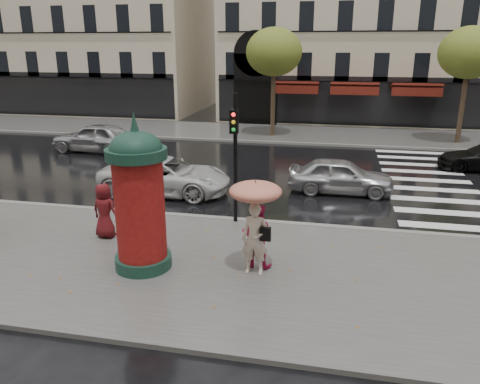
% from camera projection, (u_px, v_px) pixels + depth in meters
% --- Properties ---
extents(ground, '(160.00, 160.00, 0.00)m').
position_uv_depth(ground, '(252.00, 265.00, 12.58)').
color(ground, black).
rests_on(ground, ground).
extents(near_sidewalk, '(90.00, 7.00, 0.12)m').
position_uv_depth(near_sidewalk, '(249.00, 271.00, 12.10)').
color(near_sidewalk, '#474744').
rests_on(near_sidewalk, ground).
extents(far_sidewalk, '(90.00, 6.00, 0.12)m').
position_uv_depth(far_sidewalk, '(305.00, 134.00, 30.28)').
color(far_sidewalk, '#474744').
rests_on(far_sidewalk, ground).
extents(near_kerb, '(90.00, 0.25, 0.14)m').
position_uv_depth(near_kerb, '(269.00, 223.00, 15.36)').
color(near_kerb, slate).
rests_on(near_kerb, ground).
extents(far_kerb, '(90.00, 0.25, 0.14)m').
position_uv_depth(far_kerb, '(301.00, 143.00, 27.48)').
color(far_kerb, slate).
rests_on(far_kerb, ground).
extents(zebra_crossing, '(3.60, 11.75, 0.01)m').
position_uv_depth(zebra_crossing, '(427.00, 180.00, 20.36)').
color(zebra_crossing, silver).
rests_on(zebra_crossing, ground).
extents(tree_far_left, '(3.40, 3.40, 6.64)m').
position_uv_depth(tree_far_left, '(274.00, 52.00, 28.19)').
color(tree_far_left, '#38281C').
rests_on(tree_far_left, ground).
extents(tree_far_right, '(3.40, 3.40, 6.64)m').
position_uv_depth(tree_far_right, '(470.00, 53.00, 26.04)').
color(tree_far_right, '#38281C').
rests_on(tree_far_right, ground).
extents(woman_umbrella, '(1.29, 1.29, 2.48)m').
position_uv_depth(woman_umbrella, '(255.00, 212.00, 11.41)').
color(woman_umbrella, beige).
rests_on(woman_umbrella, near_sidewalk).
extents(woman_red, '(0.91, 0.76, 1.70)m').
position_uv_depth(woman_red, '(257.00, 235.00, 12.04)').
color(woman_red, '#B8164A').
rests_on(woman_red, near_sidewalk).
extents(man_burgundy, '(0.89, 0.66, 1.66)m').
position_uv_depth(man_burgundy, '(105.00, 211.00, 13.87)').
color(man_burgundy, '#551114').
rests_on(man_burgundy, near_sidewalk).
extents(morris_column, '(1.50, 1.50, 4.04)m').
position_uv_depth(morris_column, '(139.00, 196.00, 11.65)').
color(morris_column, '#133327').
rests_on(morris_column, near_sidewalk).
extents(traffic_light, '(0.27, 0.39, 4.13)m').
position_uv_depth(traffic_light, '(235.00, 147.00, 14.53)').
color(traffic_light, black).
rests_on(traffic_light, near_sidewalk).
extents(car_silver, '(4.09, 1.65, 1.39)m').
position_uv_depth(car_silver, '(341.00, 176.00, 18.46)').
color(car_silver, '#B7B7BC').
rests_on(car_silver, ground).
extents(car_white, '(5.15, 2.41, 1.42)m').
position_uv_depth(car_white, '(166.00, 176.00, 18.41)').
color(car_white, silver).
rests_on(car_white, ground).
extents(car_far_silver, '(4.75, 2.11, 1.59)m').
position_uv_depth(car_far_silver, '(95.00, 137.00, 25.47)').
color(car_far_silver, '#9E9EA3').
rests_on(car_far_silver, ground).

